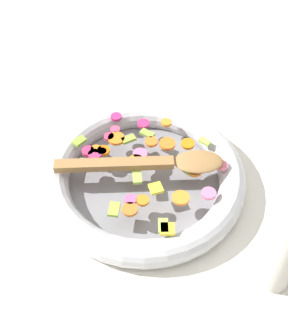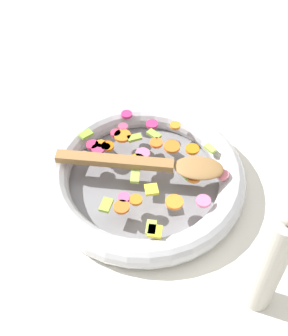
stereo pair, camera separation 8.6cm
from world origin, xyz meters
name	(u,v)px [view 1 (the left image)]	position (x,y,z in m)	size (l,w,h in m)	color
ground_plane	(144,185)	(0.00, 0.00, 0.00)	(4.00, 4.00, 0.00)	silver
skillet	(144,178)	(0.00, 0.00, 0.02)	(0.38, 0.38, 0.05)	slate
chopped_vegetables	(143,162)	(0.00, -0.01, 0.05)	(0.26, 0.31, 0.01)	orange
wooden_spoon	(158,163)	(-0.02, 0.01, 0.06)	(0.30, 0.14, 0.01)	olive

